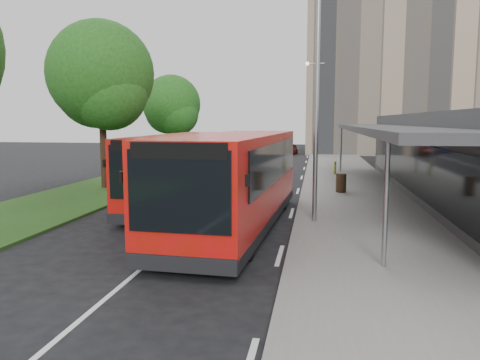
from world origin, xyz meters
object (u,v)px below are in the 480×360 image
at_px(bus_second, 186,169).
at_px(litter_bin, 341,183).
at_px(bollard, 335,168).
at_px(tree_far, 172,108).
at_px(car_far, 268,146).
at_px(car_near, 290,149).
at_px(bus_main, 236,180).
at_px(tree_mid, 101,81).
at_px(lamp_post_near, 314,90).
at_px(lamp_post_far, 316,107).

height_order(bus_second, litter_bin, bus_second).
height_order(litter_bin, bollard, litter_bin).
height_order(tree_far, car_far, tree_far).
distance_m(litter_bin, car_far, 34.99).
relative_size(tree_far, car_near, 2.03).
bearing_deg(litter_bin, bus_main, -116.23).
xyz_separation_m(tree_mid, lamp_post_near, (11.13, -7.05, -1.02)).
bearing_deg(lamp_post_far, tree_mid, -130.68).
distance_m(bus_second, car_near, 32.33).
height_order(lamp_post_far, litter_bin, lamp_post_far).
xyz_separation_m(litter_bin, car_far, (-7.22, 34.24, -0.05)).
height_order(car_near, car_far, car_near).
bearing_deg(bollard, car_near, 101.43).
bearing_deg(tree_mid, car_far, 81.29).
xyz_separation_m(tree_far, bollard, (12.47, -4.09, -4.08)).
bearing_deg(tree_far, lamp_post_far, 4.87).
distance_m(tree_mid, tree_far, 12.05).
xyz_separation_m(tree_mid, bus_main, (8.55, -7.96, -4.09)).
bearing_deg(car_far, bus_main, -75.75).
distance_m(lamp_post_far, litter_bin, 13.66).
bearing_deg(lamp_post_near, bollard, 84.87).
distance_m(bus_main, litter_bin, 8.92).
distance_m(lamp_post_near, bus_second, 7.20).
distance_m(bus_main, car_far, 42.33).
distance_m(tree_far, bus_main, 21.92).
distance_m(tree_far, car_near, 18.92).
height_order(tree_far, lamp_post_far, lamp_post_far).
xyz_separation_m(tree_mid, tree_far, (0.00, 12.00, -1.07)).
xyz_separation_m(lamp_post_far, car_far, (-5.88, 21.28, -4.16)).
height_order(bus_second, car_far, bus_second).
distance_m(tree_mid, lamp_post_far, 17.10).
distance_m(tree_mid, bus_second, 7.89).
bearing_deg(lamp_post_near, lamp_post_far, 90.00).
bearing_deg(lamp_post_near, litter_bin, 79.21).
distance_m(lamp_post_near, lamp_post_far, 20.00).
height_order(bollard, car_far, car_far).
relative_size(lamp_post_far, bus_main, 0.70).
bearing_deg(bollard, tree_mid, -147.62).
bearing_deg(tree_mid, car_near, 73.74).
relative_size(car_near, car_far, 1.05).
bearing_deg(bus_second, bollard, 58.36).
height_order(tree_mid, car_far, tree_mid).
distance_m(tree_mid, car_near, 30.13).
bearing_deg(bollard, bus_main, -103.87).
distance_m(tree_mid, lamp_post_near, 13.21).
distance_m(tree_far, bus_second, 16.95).
relative_size(tree_mid, car_near, 2.50).
xyz_separation_m(bus_main, car_near, (-0.24, 36.46, -1.04)).
height_order(litter_bin, car_far, car_far).
xyz_separation_m(tree_mid, car_near, (8.31, 28.50, -5.13)).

